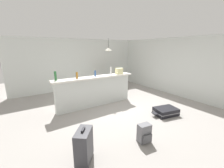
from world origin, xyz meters
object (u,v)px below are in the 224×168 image
object	(u,v)px
bottle_amber	(77,75)
suitcase_flat_black	(166,111)
bottle_green	(55,76)
dining_chair_near_partition	(117,82)
bottle_blue	(95,73)
bottle_white	(111,71)
bottle_clear	(122,70)
backpack_grey	(144,134)
grocery_bag	(119,71)
suitcase_upright_charcoal	(84,146)
dining_table	(111,77)
pendant_lamp	(108,49)

from	to	relation	value
bottle_amber	suitcase_flat_black	world-z (taller)	bottle_amber
bottle_green	dining_chair_near_partition	xyz separation A→B (m)	(2.85, 0.79, -0.70)
bottle_green	bottle_blue	distance (m)	1.33
bottle_amber	suitcase_flat_black	xyz separation A→B (m)	(2.15, -1.90, -1.07)
bottle_white	bottle_clear	bearing A→B (deg)	13.24
bottle_blue	backpack_grey	bearing A→B (deg)	-91.65
bottle_clear	bottle_amber	bearing A→B (deg)	-178.45
grocery_bag	suitcase_upright_charcoal	world-z (taller)	grocery_bag
dining_table	bottle_amber	bearing A→B (deg)	-147.02
grocery_bag	suitcase_upright_charcoal	distance (m)	3.42
bottle_white	pendant_lamp	xyz separation A→B (m)	(0.89, 1.61, 0.77)
bottle_white	dining_table	bearing A→B (deg)	57.92
grocery_bag	bottle_white	bearing A→B (deg)	-171.71
grocery_bag	backpack_grey	xyz separation A→B (m)	(-1.06, -2.46, -0.99)
pendant_lamp	bottle_green	bearing A→B (deg)	-152.44
bottle_green	bottle_blue	size ratio (longest dim) A/B	1.40
pendant_lamp	suitcase_upright_charcoal	distance (m)	5.08
bottle_clear	bottle_white	bearing A→B (deg)	-166.76
grocery_bag	suitcase_upright_charcoal	xyz separation A→B (m)	(-2.40, -2.28, -0.86)
bottle_white	bottle_clear	size ratio (longest dim) A/B	1.40
suitcase_upright_charcoal	backpack_grey	distance (m)	1.36
bottle_blue	dining_table	bearing A→B (deg)	42.51
grocery_bag	pendant_lamp	distance (m)	1.82
grocery_bag	suitcase_flat_black	bearing A→B (deg)	-75.29
dining_chair_near_partition	backpack_grey	distance (m)	3.72
bottle_green	backpack_grey	distance (m)	3.03
bottle_clear	grocery_bag	bearing A→B (deg)	-157.23
bottle_amber	bottle_clear	world-z (taller)	bottle_clear
bottle_amber	pendant_lamp	bearing A→B (deg)	35.41
bottle_green	dining_chair_near_partition	bearing A→B (deg)	15.49
bottle_white	dining_chair_near_partition	size ratio (longest dim) A/B	0.32
bottle_white	bottle_clear	distance (m)	0.63
bottle_green	dining_chair_near_partition	distance (m)	3.04
bottle_amber	bottle_blue	size ratio (longest dim) A/B	1.04
dining_table	dining_chair_near_partition	xyz separation A→B (m)	(-0.01, -0.58, -0.13)
backpack_grey	pendant_lamp	bearing A→B (deg)	69.07
bottle_green	bottle_amber	distance (m)	0.65
bottle_clear	bottle_green	bearing A→B (deg)	179.69
bottle_clear	backpack_grey	distance (m)	3.01
pendant_lamp	suitcase_upright_charcoal	size ratio (longest dim) A/B	0.92
bottle_green	bottle_blue	bearing A→B (deg)	-1.56
pendant_lamp	bottle_blue	bearing A→B (deg)	-134.46
bottle_white	backpack_grey	size ratio (longest dim) A/B	0.71
grocery_bag	dining_table	world-z (taller)	grocery_bag
bottle_blue	suitcase_upright_charcoal	size ratio (longest dim) A/B	0.30
backpack_grey	bottle_white	bearing A→B (deg)	74.91
bottle_green	dining_chair_near_partition	size ratio (longest dim) A/B	0.30
suitcase_flat_black	backpack_grey	size ratio (longest dim) A/B	2.09
bottle_green	suitcase_upright_charcoal	bearing A→B (deg)	-92.07
bottle_amber	bottle_clear	xyz separation A→B (m)	(1.86, 0.05, 0.00)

